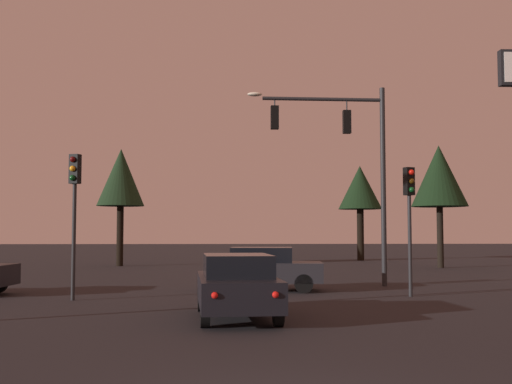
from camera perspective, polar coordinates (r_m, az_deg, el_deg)
name	(u,v)px	position (r m, az deg, el deg)	size (l,w,h in m)	color
ground_plane	(242,274)	(31.33, -1.28, -7.40)	(168.00, 168.00, 0.00)	black
traffic_signal_mast_arm	(348,150)	(24.76, 8.26, 3.76)	(5.35, 0.48, 7.66)	#232326
traffic_light_corner_left	(410,204)	(21.00, 13.63, -1.09)	(0.37, 0.39, 4.14)	#232326
traffic_light_corner_right	(74,197)	(20.04, -16.00, -0.40)	(0.36, 0.38, 4.42)	#232326
car_nearside_lane	(237,285)	(15.27, -1.74, -8.32)	(2.07, 4.52, 1.52)	black
car_crossing_right	(265,268)	(22.42, 0.79, -6.84)	(4.12, 2.20, 1.52)	#232328
tree_behind_sign	(121,178)	(39.88, -12.05, 1.20)	(2.90, 2.90, 7.20)	black
tree_left_far	(439,177)	(38.50, 16.11, 1.34)	(3.25, 3.25, 7.14)	black
tree_center_horizon	(360,189)	(47.32, 9.32, 0.29)	(3.19, 3.19, 6.96)	black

